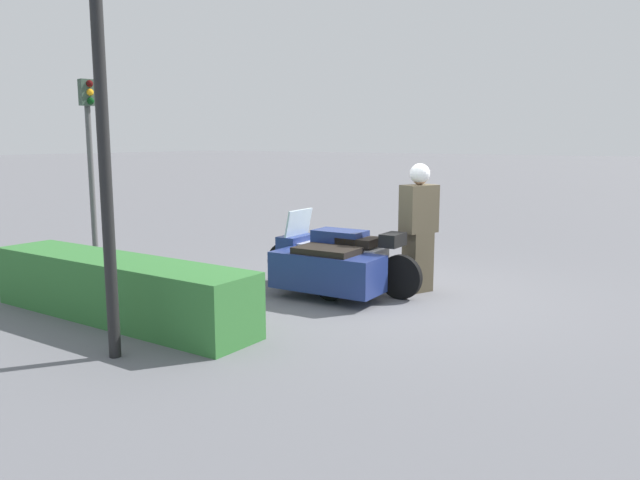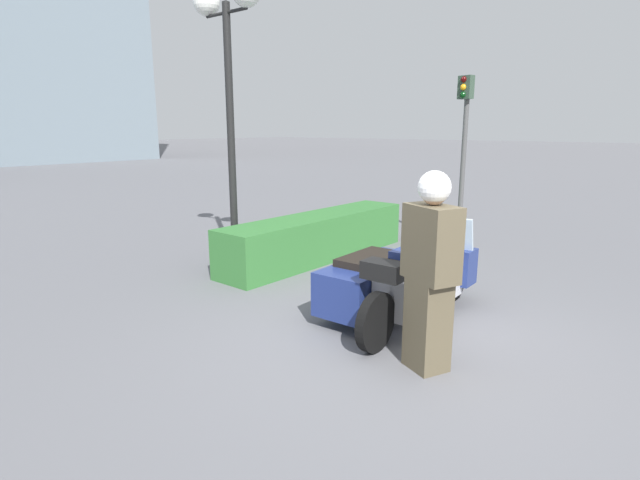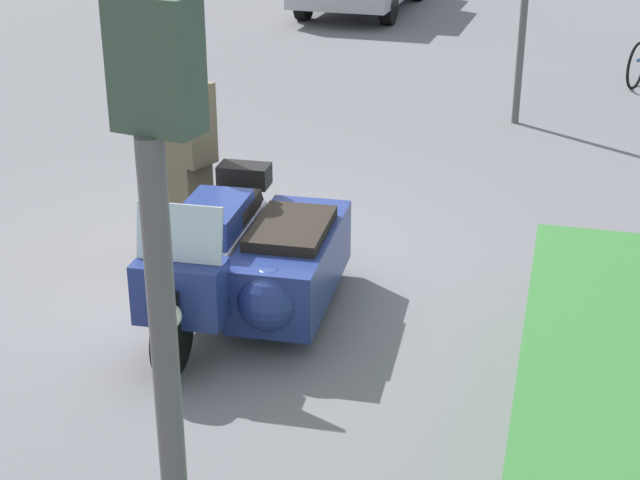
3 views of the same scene
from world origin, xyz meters
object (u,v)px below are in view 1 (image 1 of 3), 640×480
object	(u,v)px
officer_rider	(419,224)
hedge_bush_curbside	(118,289)
traffic_light_near	(91,147)
police_motorcycle	(327,262)

from	to	relation	value
officer_rider	hedge_bush_curbside	size ratio (longest dim) A/B	0.47
traffic_light_near	police_motorcycle	bearing A→B (deg)	26.66
hedge_bush_curbside	traffic_light_near	distance (m)	3.25
hedge_bush_curbside	traffic_light_near	size ratio (longest dim) A/B	1.28
officer_rider	hedge_bush_curbside	distance (m)	4.17
police_motorcycle	hedge_bush_curbside	xyz separation A→B (m)	(1.42, 2.46, -0.08)
officer_rider	traffic_light_near	world-z (taller)	traffic_light_near
police_motorcycle	traffic_light_near	bearing A→B (deg)	12.61
hedge_bush_curbside	traffic_light_near	xyz separation A→B (m)	(2.38, -1.45, 1.68)
police_motorcycle	traffic_light_near	world-z (taller)	traffic_light_near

